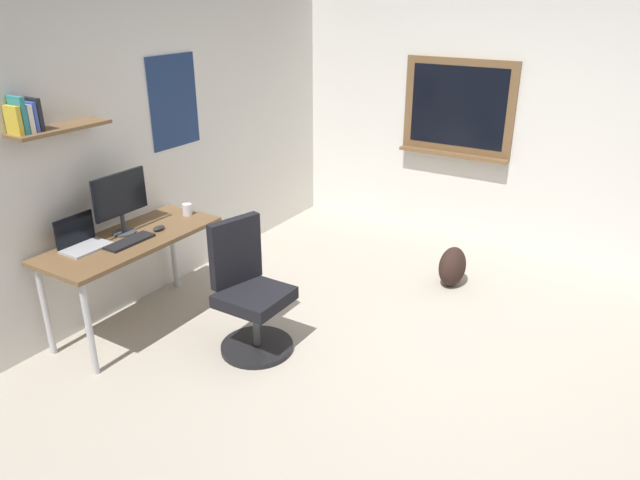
{
  "coord_description": "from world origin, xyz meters",
  "views": [
    {
      "loc": [
        -3.22,
        -1.2,
        2.4
      ],
      "look_at": [
        -0.13,
        0.73,
        0.85
      ],
      "focal_mm": 33.25,
      "sensor_mm": 36.0,
      "label": 1
    }
  ],
  "objects_px": {
    "keyboard": "(130,242)",
    "computer_mouse": "(159,228)",
    "monitor_primary": "(120,199)",
    "backpack": "(452,266)",
    "coffee_mug": "(187,209)",
    "office_chair": "(249,296)",
    "desk": "(132,248)",
    "laptop": "(82,241)"
  },
  "relations": [
    {
      "from": "desk",
      "to": "office_chair",
      "type": "height_order",
      "value": "office_chair"
    },
    {
      "from": "laptop",
      "to": "backpack",
      "type": "distance_m",
      "value": 3.0
    },
    {
      "from": "computer_mouse",
      "to": "coffee_mug",
      "type": "relative_size",
      "value": 1.13
    },
    {
      "from": "laptop",
      "to": "computer_mouse",
      "type": "xyz_separation_m",
      "value": [
        0.51,
        -0.21,
        -0.04
      ]
    },
    {
      "from": "keyboard",
      "to": "coffee_mug",
      "type": "distance_m",
      "value": 0.64
    },
    {
      "from": "desk",
      "to": "keyboard",
      "type": "bearing_deg",
      "value": -132.89
    },
    {
      "from": "backpack",
      "to": "computer_mouse",
      "type": "bearing_deg",
      "value": 134.38
    },
    {
      "from": "computer_mouse",
      "to": "coffee_mug",
      "type": "distance_m",
      "value": 0.36
    },
    {
      "from": "keyboard",
      "to": "coffee_mug",
      "type": "height_order",
      "value": "coffee_mug"
    },
    {
      "from": "monitor_primary",
      "to": "backpack",
      "type": "height_order",
      "value": "monitor_primary"
    },
    {
      "from": "coffee_mug",
      "to": "backpack",
      "type": "distance_m",
      "value": 2.3
    },
    {
      "from": "office_chair",
      "to": "desk",
      "type": "bearing_deg",
      "value": 102.94
    },
    {
      "from": "desk",
      "to": "computer_mouse",
      "type": "distance_m",
      "value": 0.25
    },
    {
      "from": "keyboard",
      "to": "computer_mouse",
      "type": "xyz_separation_m",
      "value": [
        0.28,
        0.0,
        0.01
      ]
    },
    {
      "from": "computer_mouse",
      "to": "coffee_mug",
      "type": "height_order",
      "value": "coffee_mug"
    },
    {
      "from": "backpack",
      "to": "monitor_primary",
      "type": "bearing_deg",
      "value": 134.66
    },
    {
      "from": "desk",
      "to": "monitor_primary",
      "type": "distance_m",
      "value": 0.36
    },
    {
      "from": "desk",
      "to": "computer_mouse",
      "type": "bearing_deg",
      "value": -18.75
    },
    {
      "from": "coffee_mug",
      "to": "keyboard",
      "type": "bearing_deg",
      "value": -175.52
    },
    {
      "from": "desk",
      "to": "monitor_primary",
      "type": "xyz_separation_m",
      "value": [
        0.03,
        0.09,
        0.35
      ]
    },
    {
      "from": "office_chair",
      "to": "computer_mouse",
      "type": "distance_m",
      "value": 0.91
    },
    {
      "from": "laptop",
      "to": "coffee_mug",
      "type": "xyz_separation_m",
      "value": [
        0.87,
        -0.16,
        -0.01
      ]
    },
    {
      "from": "office_chair",
      "to": "computer_mouse",
      "type": "bearing_deg",
      "value": 89.8
    },
    {
      "from": "keyboard",
      "to": "coffee_mug",
      "type": "bearing_deg",
      "value": 4.48
    },
    {
      "from": "coffee_mug",
      "to": "laptop",
      "type": "bearing_deg",
      "value": 169.42
    },
    {
      "from": "monitor_primary",
      "to": "computer_mouse",
      "type": "height_order",
      "value": "monitor_primary"
    },
    {
      "from": "backpack",
      "to": "laptop",
      "type": "bearing_deg",
      "value": 138.66
    },
    {
      "from": "monitor_primary",
      "to": "coffee_mug",
      "type": "xyz_separation_m",
      "value": [
        0.54,
        -0.11,
        -0.22
      ]
    },
    {
      "from": "desk",
      "to": "laptop",
      "type": "distance_m",
      "value": 0.36
    },
    {
      "from": "computer_mouse",
      "to": "laptop",
      "type": "bearing_deg",
      "value": 157.52
    },
    {
      "from": "laptop",
      "to": "keyboard",
      "type": "relative_size",
      "value": 0.84
    },
    {
      "from": "monitor_primary",
      "to": "backpack",
      "type": "bearing_deg",
      "value": -45.34
    },
    {
      "from": "keyboard",
      "to": "coffee_mug",
      "type": "xyz_separation_m",
      "value": [
        0.64,
        0.05,
        0.04
      ]
    },
    {
      "from": "desk",
      "to": "office_chair",
      "type": "xyz_separation_m",
      "value": [
        0.21,
        -0.91,
        -0.24
      ]
    },
    {
      "from": "laptop",
      "to": "office_chair",
      "type": "bearing_deg",
      "value": -64.11
    },
    {
      "from": "laptop",
      "to": "backpack",
      "type": "bearing_deg",
      "value": -41.34
    },
    {
      "from": "laptop",
      "to": "backpack",
      "type": "relative_size",
      "value": 0.89
    },
    {
      "from": "monitor_primary",
      "to": "backpack",
      "type": "distance_m",
      "value": 2.78
    },
    {
      "from": "computer_mouse",
      "to": "backpack",
      "type": "xyz_separation_m",
      "value": [
        1.69,
        -1.73,
        -0.57
      ]
    },
    {
      "from": "office_chair",
      "to": "monitor_primary",
      "type": "relative_size",
      "value": 2.05
    },
    {
      "from": "desk",
      "to": "office_chair",
      "type": "relative_size",
      "value": 1.41
    },
    {
      "from": "desk",
      "to": "keyboard",
      "type": "relative_size",
      "value": 3.63
    }
  ]
}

